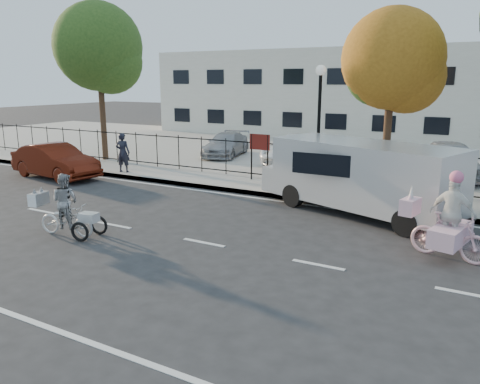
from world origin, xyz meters
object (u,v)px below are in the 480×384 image
Objects in this scene: lot_car_d at (450,159)px; unicorn_bike at (450,227)px; white_van at (360,175)px; red_sedan at (55,161)px; lot_car_a at (226,144)px; lamppost at (319,105)px; pedestrian at (123,152)px; lot_car_c at (322,155)px; lot_car_b at (296,148)px; zebra_trike at (66,212)px.

unicorn_bike is at bearing -102.23° from lot_car_d.
white_van reaches higher than red_sedan.
lot_car_a is at bearing -19.82° from red_sedan.
white_van is (-2.77, 2.72, 0.45)m from unicorn_bike.
lamppost reaches higher than lot_car_a.
pedestrian is 0.47× the size of lot_car_c.
red_sedan is 10.73m from lot_car_b.
zebra_trike reaches higher than lot_car_b.
lot_car_d is at bearing 17.66° from unicorn_bike.
pedestrian is 0.35× the size of lot_car_b.
lamppost is 6.25m from lot_car_d.
zebra_trike reaches higher than red_sedan.
lot_car_a is at bearing 144.83° from lamppost.
pedestrian reaches higher than red_sedan.
pedestrian is 0.39× the size of lot_car_d.
lot_car_c is at bearing -24.38° from zebra_trike.
white_van reaches higher than lot_car_a.
lot_car_d is (8.05, 12.18, 0.25)m from zebra_trike.
lamppost is 0.90× the size of lot_car_b.
lamppost is 7.42m from unicorn_bike.
red_sedan is 2.54× the size of pedestrian.
lot_car_a is 0.83× the size of lot_car_b.
lot_car_c reaches higher than lot_car_a.
lamppost is 2.24× the size of zebra_trike.
lot_car_b is (5.55, 5.77, -0.17)m from pedestrian.
lamppost is 5.69m from lot_car_b.
lamppost reaches higher than lot_car_c.
lot_car_b is at bearing 159.74° from lot_car_d.
red_sedan is (-6.37, 5.03, 0.06)m from zebra_trike.
pedestrian is 8.00m from lot_car_b.
lot_car_c is 5.20m from lot_car_d.
unicorn_bike is 0.31× the size of white_van.
lot_car_a is (-2.66, 12.68, 0.09)m from zebra_trike.
lot_car_c is (-1.07, 3.61, -2.37)m from lamppost.
white_van is (6.11, 5.73, 0.56)m from zebra_trike.
lot_car_b is 1.80m from lot_car_c.
red_sedan is 11.36m from lot_car_c.
lamppost is 4.45m from lot_car_c.
unicorn_bike is 0.43× the size of lot_car_b.
unicorn_bike is at bearing -53.78° from lot_car_b.
red_sedan is at bearing -163.79° from lamppost.
zebra_trike is at bearing -116.20° from lamppost.
lot_car_b is (3.97, -0.16, 0.09)m from lot_car_a.
red_sedan is 2.76m from pedestrian.
pedestrian is at bearing -171.17° from lamppost.
unicorn_bike is 1.24× the size of pedestrian.
lamppost is at bearing 152.88° from white_van.
lot_car_b is at bearing 141.64° from lot_car_c.
lot_car_a is 1.12× the size of lot_car_c.
white_van is at bearing -124.10° from lot_car_d.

